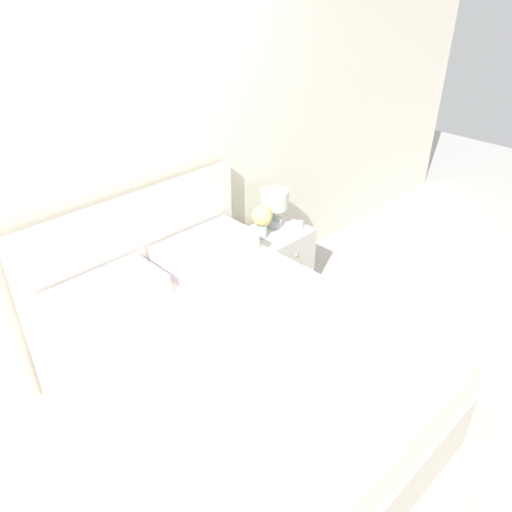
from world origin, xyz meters
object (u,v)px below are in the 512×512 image
at_px(table_lamp, 275,202).
at_px(alarm_clock, 299,225).
at_px(nightstand, 275,262).
at_px(flower_vase, 262,218).
at_px(bed, 237,371).

relative_size(table_lamp, alarm_clock, 4.42).
bearing_deg(nightstand, flower_vase, 177.96).
xyz_separation_m(bed, nightstand, (1.08, 0.72, -0.06)).
distance_m(flower_vase, alarm_clock, 0.34).
bearing_deg(bed, nightstand, 33.59).
distance_m(bed, alarm_clock, 1.40).
bearing_deg(table_lamp, nightstand, -127.16).
bearing_deg(flower_vase, alarm_clock, -19.65).
xyz_separation_m(nightstand, flower_vase, (-0.15, 0.01, 0.45)).
bearing_deg(alarm_clock, bed, -153.36).
bearing_deg(nightstand, bed, -146.41).
xyz_separation_m(nightstand, alarm_clock, (0.15, -0.10, 0.32)).
bearing_deg(flower_vase, bed, -142.30).
height_order(nightstand, table_lamp, table_lamp).
relative_size(bed, nightstand, 3.54).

